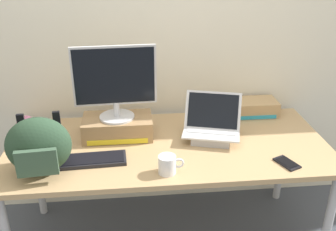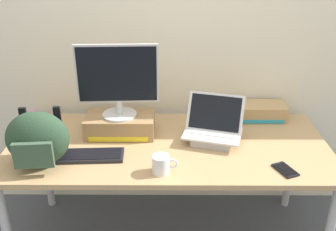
{
  "view_description": "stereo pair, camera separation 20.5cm",
  "coord_description": "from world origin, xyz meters",
  "views": [
    {
      "loc": [
        -0.2,
        -1.93,
        1.81
      ],
      "look_at": [
        0.0,
        0.0,
        0.89
      ],
      "focal_mm": 40.83,
      "sensor_mm": 36.0,
      "label": 1
    },
    {
      "loc": [
        0.01,
        -1.94,
        1.81
      ],
      "look_at": [
        0.0,
        0.0,
        0.89
      ],
      "focal_mm": 40.83,
      "sensor_mm": 36.0,
      "label": 2
    }
  ],
  "objects": [
    {
      "name": "toner_box_yellow",
      "position": [
        -0.29,
        0.13,
        0.77
      ],
      "size": [
        0.41,
        0.24,
        0.12
      ],
      "color": "#9E7A51",
      "rests_on": "desk"
    },
    {
      "name": "coffee_mug",
      "position": [
        -0.03,
        -0.3,
        0.76
      ],
      "size": [
        0.13,
        0.09,
        0.1
      ],
      "color": "silver",
      "rests_on": "desk"
    },
    {
      "name": "back_wall",
      "position": [
        0.0,
        0.51,
        1.3
      ],
      "size": [
        7.0,
        0.1,
        2.6
      ],
      "primitive_type": "cube",
      "color": "silver",
      "rests_on": "ground"
    },
    {
      "name": "messenger_backpack",
      "position": [
        -0.67,
        -0.22,
        0.86
      ],
      "size": [
        0.34,
        0.27,
        0.3
      ],
      "rotation": [
        0.0,
        0.0,
        0.08
      ],
      "color": "#28422D",
      "rests_on": "desk"
    },
    {
      "name": "plush_toy",
      "position": [
        -0.84,
        0.21,
        0.77
      ],
      "size": [
        0.11,
        0.11,
        0.11
      ],
      "color": "#CC7099",
      "rests_on": "desk"
    },
    {
      "name": "cell_phone",
      "position": [
        0.6,
        -0.28,
        0.72
      ],
      "size": [
        0.12,
        0.16,
        0.01
      ],
      "rotation": [
        0.0,
        0.0,
        0.41
      ],
      "color": "black",
      "rests_on": "desk"
    },
    {
      "name": "external_keyboard",
      "position": [
        -0.45,
        -0.16,
        0.73
      ],
      "size": [
        0.42,
        0.16,
        0.02
      ],
      "rotation": [
        0.0,
        0.0,
        0.05
      ],
      "color": "black",
      "rests_on": "desk"
    },
    {
      "name": "desktop_monitor",
      "position": [
        -0.29,
        0.13,
        1.06
      ],
      "size": [
        0.47,
        0.21,
        0.43
      ],
      "rotation": [
        0.0,
        0.0,
        0.04
      ],
      "color": "silver",
      "rests_on": "toner_box_yellow"
    },
    {
      "name": "toner_box_cyan",
      "position": [
        0.61,
        0.35,
        0.76
      ],
      "size": [
        0.32,
        0.18,
        0.1
      ],
      "color": "tan",
      "rests_on": "desk"
    },
    {
      "name": "open_laptop",
      "position": [
        0.26,
        0.04,
        0.77
      ],
      "size": [
        0.38,
        0.31,
        0.26
      ],
      "rotation": [
        0.0,
        0.0,
        -0.27
      ],
      "color": "#ADADB2",
      "rests_on": "desk"
    },
    {
      "name": "desk",
      "position": [
        0.0,
        0.0,
        0.65
      ],
      "size": [
        1.85,
        0.82,
        0.71
      ],
      "color": "tan",
      "rests_on": "ground"
    }
  ]
}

